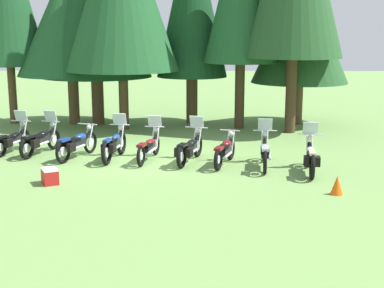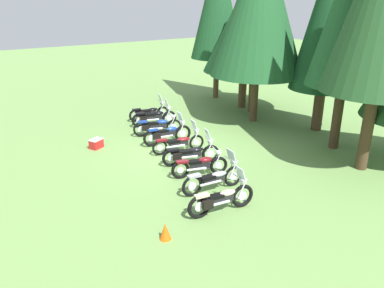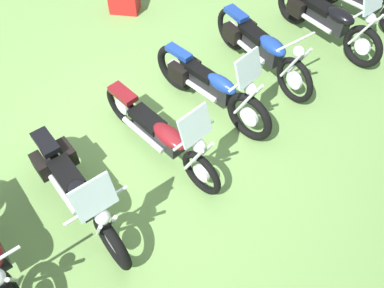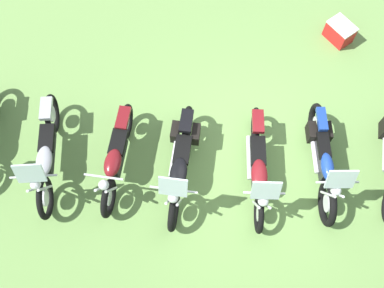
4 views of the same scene
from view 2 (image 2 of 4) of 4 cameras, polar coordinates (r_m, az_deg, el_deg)
The scene contains 18 objects.
ground_plane at distance 15.96m, azimuth -2.30°, elevation -1.35°, with size 80.00×80.00×0.00m, color #6B934C.
motorcycle_0 at distance 20.24m, azimuth -6.52°, elevation 4.77°, with size 0.88×2.16×1.35m.
motorcycle_1 at distance 19.25m, azimuth -5.74°, elevation 4.06°, with size 0.98×2.21×1.38m.
motorcycle_2 at distance 17.88m, azimuth -5.30°, elevation 2.72°, with size 1.05×2.18×1.02m.
motorcycle_3 at distance 16.79m, azimuth -3.77°, elevation 1.55°, with size 0.74×2.24×1.40m.
motorcycle_4 at distance 15.87m, azimuth -1.92°, elevation 0.27°, with size 0.74×2.28×1.34m.
motorcycle_5 at distance 14.71m, azimuth -0.25°, elevation -1.41°, with size 1.02×2.24×1.37m.
motorcycle_6 at distance 13.75m, azimuth 1.24°, elevation -3.15°, with size 0.86×2.06×0.99m.
motorcycle_7 at distance 12.75m, azimuth 3.33°, elevation -5.12°, with size 0.73×2.33×1.38m.
motorcycle_8 at distance 11.52m, azimuth 4.35°, elevation -8.18°, with size 0.77×2.25×1.39m.
pine_tree_0 at distance 24.28m, azimuth 3.89°, elevation 20.57°, with size 3.21×3.21×9.24m.
pine_tree_1 at distance 22.16m, azimuth 8.03°, elevation 16.94°, with size 4.63×4.63×6.99m.
pine_tree_2 at distance 21.22m, azimuth 9.84°, elevation 18.40°, with size 4.75×4.75×8.34m.
pine_tree_3 at distance 19.49m, azimuth 10.14°, elevation 20.01°, with size 4.63×4.63×9.24m.
pine_tree_4 at distance 18.83m, azimuth 20.02°, elevation 18.06°, with size 3.07×3.07×8.98m.
pine_tree_5 at distance 16.56m, azimuth 23.04°, elevation 18.66°, with size 3.04×3.04×9.01m.
picnic_cooler at distance 16.91m, azimuth -14.16°, elevation 0.07°, with size 0.59×0.66×0.41m.
traffic_cone at distance 10.48m, azimuth -4.03°, elevation -12.93°, with size 0.32×0.32×0.48m, color #EA590F.
Camera 2 is at (12.59, -7.69, 6.10)m, focal length 35.57 mm.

